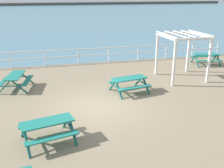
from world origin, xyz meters
name	(u,v)px	position (x,y,z in m)	size (l,w,h in m)	color
ground_plane	(99,108)	(0.00, 0.00, -0.10)	(30.00, 24.00, 0.20)	gray
sea_band	(53,14)	(0.00, 52.75, 0.00)	(142.00, 90.00, 0.01)	teal
distant_shoreline	(49,5)	(0.00, 95.75, 0.00)	(142.00, 6.00, 1.80)	#4C4C47
seaward_railing	(78,53)	(0.00, 7.75, 0.76)	(23.07, 0.07, 1.08)	white
picnic_table_near_left	(15,78)	(-3.89, 3.36, 0.58)	(1.79, 2.02, 0.80)	#1E7A70
picnic_table_mid_centre	(47,126)	(-2.33, -2.49, 0.58)	(2.10, 1.88, 0.80)	#1E7A70
picnic_table_far_left	(206,57)	(8.86, 5.28, 0.58)	(2.05, 1.82, 0.80)	#1E7A70
picnic_table_seaward	(129,81)	(1.88, 1.39, 0.58)	(2.05, 1.82, 0.80)	#1E7A70
lattice_pergola	(183,46)	(5.58, 2.86, 2.00)	(2.52, 2.63, 2.70)	white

